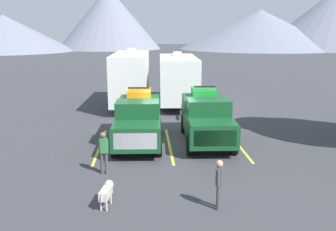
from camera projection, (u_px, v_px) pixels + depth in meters
ground_plane at (169, 143)px, 17.84m from camera, size 240.00×240.00×0.00m
pickup_truck_a at (138, 119)px, 17.74m from camera, size 2.33×5.41×2.59m
pickup_truck_b at (206, 117)px, 17.99m from camera, size 2.35×5.43×2.61m
lot_stripe_a at (100, 146)px, 17.42m from camera, size 0.12×5.50×0.01m
lot_stripe_b at (169, 145)px, 17.62m from camera, size 0.12×5.50×0.01m
lot_stripe_c at (237, 143)px, 17.82m from camera, size 0.12×5.50×0.01m
camper_trailer_a at (131, 76)px, 26.04m from camera, size 2.61×8.78×4.02m
camper_trailer_b at (178, 78)px, 26.37m from camera, size 2.82×8.37×3.76m
person_a at (104, 150)px, 13.93m from camera, size 0.36×0.22×1.63m
person_b at (219, 181)px, 11.17m from camera, size 0.25×0.33×1.57m
dog at (107, 191)px, 11.48m from camera, size 0.41×1.01×0.72m
mountain_ridge at (196, 23)px, 99.56m from camera, size 144.79×47.00×16.74m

